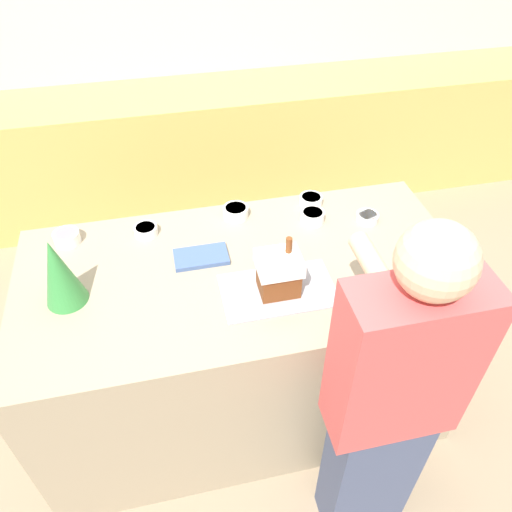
% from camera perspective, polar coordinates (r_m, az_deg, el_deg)
% --- Properties ---
extents(ground_plane, '(12.00, 12.00, 0.00)m').
position_cam_1_polar(ground_plane, '(2.77, -1.13, -15.65)').
color(ground_plane, gray).
extents(wall_back, '(8.00, 0.05, 2.60)m').
position_cam_1_polar(wall_back, '(3.79, -8.84, 25.66)').
color(wall_back, beige).
rests_on(wall_back, ground_plane).
extents(back_cabinet_block, '(6.00, 0.60, 0.89)m').
position_cam_1_polar(back_cabinet_block, '(3.82, -6.99, 12.00)').
color(back_cabinet_block, tan).
rests_on(back_cabinet_block, ground_plane).
extents(kitchen_island, '(1.84, 0.91, 0.93)m').
position_cam_1_polar(kitchen_island, '(2.38, -1.28, -9.64)').
color(kitchen_island, gray).
rests_on(kitchen_island, ground_plane).
extents(baking_tray, '(0.44, 0.26, 0.01)m').
position_cam_1_polar(baking_tray, '(1.95, 2.53, -3.93)').
color(baking_tray, '#9E9EA8').
rests_on(baking_tray, kitchen_island).
extents(gingerbread_house, '(0.17, 0.14, 0.23)m').
position_cam_1_polar(gingerbread_house, '(1.88, 2.62, -1.92)').
color(gingerbread_house, brown).
rests_on(gingerbread_house, baking_tray).
extents(decorative_tree, '(0.16, 0.16, 0.29)m').
position_cam_1_polar(decorative_tree, '(1.95, -21.66, -1.73)').
color(decorative_tree, '#33843D').
rests_on(decorative_tree, kitchen_island).
extents(candy_bowl_far_right, '(0.11, 0.11, 0.05)m').
position_cam_1_polar(candy_bowl_far_right, '(2.28, 6.47, 4.55)').
color(candy_bowl_far_right, white).
rests_on(candy_bowl_far_right, kitchen_island).
extents(candy_bowl_near_tray_right, '(0.11, 0.11, 0.05)m').
position_cam_1_polar(candy_bowl_near_tray_right, '(2.30, -20.82, 2.04)').
color(candy_bowl_near_tray_right, white).
rests_on(candy_bowl_near_tray_right, kitchen_island).
extents(candy_bowl_center_rear, '(0.11, 0.11, 0.04)m').
position_cam_1_polar(candy_bowl_center_rear, '(2.39, 6.30, 6.39)').
color(candy_bowl_center_rear, white).
rests_on(candy_bowl_center_rear, kitchen_island).
extents(candy_bowl_far_left, '(0.10, 0.10, 0.04)m').
position_cam_1_polar(candy_bowl_far_left, '(2.33, 12.60, 4.37)').
color(candy_bowl_far_left, silver).
rests_on(candy_bowl_far_left, kitchen_island).
extents(candy_bowl_front_corner, '(0.12, 0.12, 0.05)m').
position_cam_1_polar(candy_bowl_front_corner, '(2.29, -2.33, 5.12)').
color(candy_bowl_front_corner, white).
rests_on(candy_bowl_front_corner, kitchen_island).
extents(candy_bowl_behind_tray, '(0.10, 0.10, 0.04)m').
position_cam_1_polar(candy_bowl_behind_tray, '(2.25, -12.49, 2.92)').
color(candy_bowl_behind_tray, white).
rests_on(candy_bowl_behind_tray, kitchen_island).
extents(cookbook, '(0.22, 0.13, 0.02)m').
position_cam_1_polar(cookbook, '(2.09, -6.29, -0.09)').
color(cookbook, '#3F598C').
rests_on(cookbook, kitchen_island).
extents(person, '(0.42, 0.53, 1.61)m').
position_cam_1_polar(person, '(1.81, 14.81, -16.40)').
color(person, '#424C6B').
rests_on(person, ground_plane).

